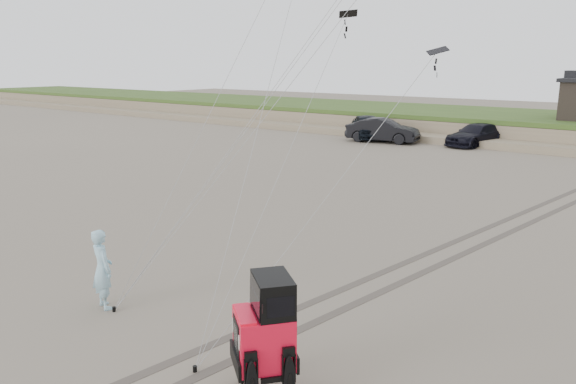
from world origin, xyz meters
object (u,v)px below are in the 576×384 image
object	(u,v)px
truck_b	(383,130)
jeep	(264,350)
truck_a	(368,127)
truck_c	(476,135)
man	(102,269)

from	to	relation	value
truck_b	jeep	bearing A→B (deg)	-165.57
truck_a	truck_b	size ratio (longest dim) A/B	1.02
truck_c	man	size ratio (longest dim) A/B	2.69
truck_a	truck_b	world-z (taller)	truck_a
truck_c	man	world-z (taller)	man
truck_b	truck_c	distance (m)	6.43
truck_c	truck_a	bearing A→B (deg)	-155.78
truck_a	jeep	size ratio (longest dim) A/B	1.11
truck_a	jeep	distance (m)	34.22
man	truck_a	bearing A→B (deg)	-56.81
truck_c	jeep	distance (m)	32.75
truck_b	truck_c	world-z (taller)	truck_b
truck_b	jeep	xyz separation A→B (m)	(13.65, -29.42, 0.03)
jeep	man	distance (m)	5.35
truck_c	man	xyz separation A→B (m)	(2.37, -31.38, 0.21)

